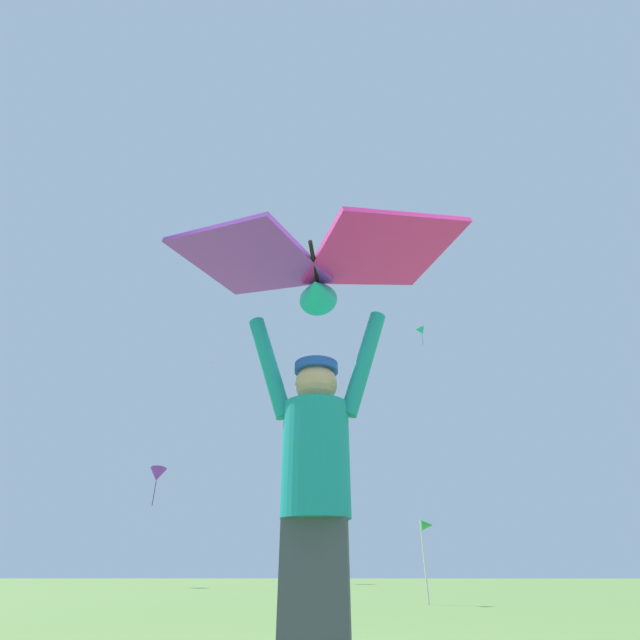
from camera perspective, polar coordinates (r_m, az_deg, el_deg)
name	(u,v)px	position (r m, az deg, el deg)	size (l,w,h in m)	color
kite_flyer_person	(316,493)	(2.32, -0.55, -21.17)	(0.81, 0.37, 1.92)	#424751
held_stunt_kite	(315,265)	(2.76, -0.59, 7.05)	(1.85, 1.04, 0.41)	black
distant_kite_teal_mid_left	(421,331)	(38.15, 12.82, -1.38)	(1.02, 0.98, 1.73)	#19B2AD
distant_kite_magenta_high_left	(212,362)	(35.25, -13.65, -5.29)	(0.58, 0.56, 0.23)	#DB2393
distant_kite_purple_overhead_distant	(157,474)	(27.24, -20.05, -18.04)	(1.18, 1.26, 2.01)	purple
distant_kite_yellow_low_right	(285,246)	(21.26, -4.52, 9.34)	(1.05, 0.97, 1.61)	yellow
distant_kite_orange_far_center	(291,467)	(34.22, -3.74, -18.23)	(1.65, 1.72, 2.80)	orange
marker_flag	(427,530)	(11.63, 13.44, -24.62)	(0.30, 0.24, 1.68)	silver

